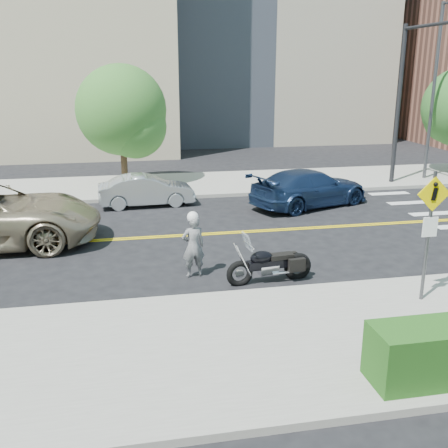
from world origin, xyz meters
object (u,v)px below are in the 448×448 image
parked_car_blue (310,188)px  motorcyclist (193,245)px  parked_car_silver (146,190)px  motorcycle (270,257)px  pedestrian_sign (430,224)px

parked_car_blue → motorcyclist: bearing=118.2°
motorcyclist → parked_car_silver: 7.81m
motorcycle → parked_car_blue: (3.65, 7.20, 0.06)m
parked_car_silver → pedestrian_sign: bearing=-154.4°
motorcyclist → parked_car_silver: size_ratio=0.47×
motorcycle → parked_car_silver: (-2.71, 8.48, -0.06)m
pedestrian_sign → motorcyclist: (-4.93, 2.75, -1.08)m
motorcyclist → parked_car_blue: size_ratio=0.35×
motorcycle → parked_car_blue: 8.07m
pedestrian_sign → motorcycle: (-3.05, 2.03, -1.28)m
parked_car_silver → parked_car_blue: parked_car_blue is taller
pedestrian_sign → motorcyclist: bearing=150.8°
motorcycle → parked_car_blue: parked_car_blue is taller
parked_car_blue → parked_car_silver: bearing=57.3°
motorcyclist → motorcycle: motorcyclist is taller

